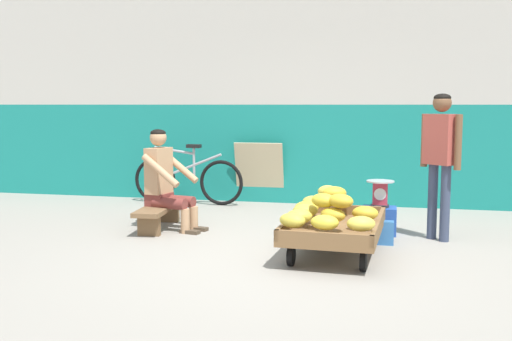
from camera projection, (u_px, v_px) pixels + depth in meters
ground_plane at (276, 263)px, 5.32m from camera, size 80.00×80.00×0.00m
back_wall at (320, 93)px, 8.41m from camera, size 16.00×0.30×3.15m
banana_cart at (335, 230)px, 5.59m from camera, size 0.92×1.49×0.36m
banana_pile at (326, 208)px, 5.50m from camera, size 0.87×1.40×0.26m
low_bench at (160, 211)px, 6.77m from camera, size 0.39×1.12×0.27m
vendor_seated at (165, 180)px, 6.70m from camera, size 0.72×0.57×1.14m
plastic_crate at (379, 221)px, 6.49m from camera, size 0.36×0.28×0.30m
weighing_scale at (380, 193)px, 6.45m from camera, size 0.30×0.30×0.29m
bicycle_near_left at (187, 179)px, 8.46m from camera, size 1.66×0.48×0.86m
sign_board at (259, 173)px, 8.53m from camera, size 0.70×0.24×0.88m
customer_adult at (441, 150)px, 6.11m from camera, size 0.38×0.36×1.53m
shopping_bag at (385, 233)px, 6.01m from camera, size 0.18×0.12×0.24m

